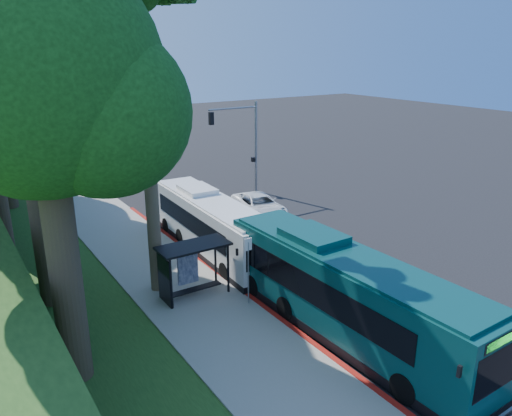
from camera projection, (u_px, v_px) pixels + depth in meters
ground at (281, 244)px, 28.80m from camera, size 140.00×140.00×0.00m
sidewalk at (163, 273)px, 24.98m from camera, size 4.50×70.00×0.12m
red_curb at (244, 293)px, 22.99m from camera, size 0.25×30.00×0.13m
grass_verge at (23, 265)px, 26.00m from camera, size 8.00×70.00×0.06m
bus_shelter at (187, 261)px, 22.19m from camera, size 3.20×1.51×2.55m
stop_sign_pole at (248, 262)px, 21.37m from camera, size 0.35×0.06×3.17m
traffic_signal_pole at (245, 137)px, 37.36m from camera, size 4.10×0.30×7.00m
palm_tree at (139, 6)px, 19.51m from camera, size 4.20×4.20×14.40m
tree_0 at (21, 38)px, 18.87m from camera, size 8.40×8.00×15.70m
tree_6 at (45, 90)px, 14.29m from camera, size 7.56×7.20×13.74m
white_bus at (211, 224)px, 27.39m from camera, size 2.75×11.11×3.29m
teal_bus at (345, 292)px, 19.34m from camera, size 2.88×12.46×3.70m
pickup at (259, 206)px, 33.35m from camera, size 3.26×5.59×1.46m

